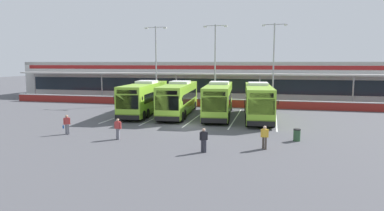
{
  "coord_description": "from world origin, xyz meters",
  "views": [
    {
      "loc": [
        7.77,
        -29.5,
        5.89
      ],
      "look_at": [
        0.1,
        3.0,
        1.6
      ],
      "focal_mm": 31.32,
      "sensor_mm": 36.0,
      "label": 1
    }
  ],
  "objects": [
    {
      "name": "litter_bin",
      "position": [
        9.79,
        -3.57,
        0.47
      ],
      "size": [
        0.54,
        0.54,
        0.93
      ],
      "color": "#2D5133",
      "rests_on": "ground"
    },
    {
      "name": "lamp_post_west",
      "position": [
        -8.35,
        16.36,
        6.29
      ],
      "size": [
        3.24,
        0.28,
        11.0
      ],
      "color": "#9E9EA3",
      "rests_on": "ground"
    },
    {
      "name": "ground_plane",
      "position": [
        0.0,
        0.0,
        0.0
      ],
      "size": [
        200.0,
        200.0,
        0.0
      ],
      "primitive_type": "plane",
      "color": "#4C4C51"
    },
    {
      "name": "bay_stripe_centre",
      "position": [
        4.2,
        6.0,
        0.0
      ],
      "size": [
        0.14,
        13.0,
        0.01
      ],
      "primitive_type": "cube",
      "color": "silver",
      "rests_on": "ground"
    },
    {
      "name": "lamp_post_centre",
      "position": [
        0.25,
        16.09,
        6.29
      ],
      "size": [
        3.24,
        0.28,
        11.0
      ],
      "color": "#9E9EA3",
      "rests_on": "ground"
    },
    {
      "name": "bay_stripe_mid_west",
      "position": [
        0.0,
        6.0,
        0.0
      ],
      "size": [
        0.14,
        13.0,
        0.01
      ],
      "primitive_type": "cube",
      "color": "silver",
      "rests_on": "ground"
    },
    {
      "name": "pedestrian_child",
      "position": [
        3.56,
        -8.35,
        0.87
      ],
      "size": [
        0.52,
        0.34,
        1.62
      ],
      "color": "#33333D",
      "rests_on": "ground"
    },
    {
      "name": "terminal_building",
      "position": [
        -0.0,
        26.91,
        3.01
      ],
      "size": [
        70.0,
        13.0,
        6.0
      ],
      "color": "silver",
      "rests_on": "ground"
    },
    {
      "name": "bay_stripe_mid_east",
      "position": [
        8.4,
        6.0,
        0.0
      ],
      "size": [
        0.14,
        13.0,
        0.01
      ],
      "primitive_type": "cube",
      "color": "silver",
      "rests_on": "ground"
    },
    {
      "name": "coach_bus_right_centre",
      "position": [
        6.51,
        6.16,
        1.79
      ],
      "size": [
        3.75,
        12.32,
        3.78
      ],
      "color": "#8CC633",
      "rests_on": "ground"
    },
    {
      "name": "bay_stripe_far_west",
      "position": [
        -8.4,
        6.0,
        0.0
      ],
      "size": [
        0.14,
        13.0,
        0.01
      ],
      "primitive_type": "cube",
      "color": "silver",
      "rests_on": "ground"
    },
    {
      "name": "red_barrier_wall",
      "position": [
        0.0,
        14.5,
        0.56
      ],
      "size": [
        60.0,
        0.4,
        1.1
      ],
      "color": "maroon",
      "rests_on": "ground"
    },
    {
      "name": "coach_bus_leftmost",
      "position": [
        -6.38,
        6.63,
        1.79
      ],
      "size": [
        3.75,
        12.32,
        3.78
      ],
      "color": "#8CC633",
      "rests_on": "ground"
    },
    {
      "name": "pedestrian_near_bin",
      "position": [
        7.45,
        -6.59,
        0.87
      ],
      "size": [
        0.53,
        0.3,
        1.62
      ],
      "color": "#4C4238",
      "rests_on": "ground"
    },
    {
      "name": "bay_stripe_west",
      "position": [
        -4.2,
        6.0,
        0.0
      ],
      "size": [
        0.14,
        13.0,
        0.01
      ],
      "primitive_type": "cube",
      "color": "silver",
      "rests_on": "ground"
    },
    {
      "name": "lamp_post_east",
      "position": [
        8.03,
        16.43,
        6.29
      ],
      "size": [
        3.24,
        0.28,
        11.0
      ],
      "color": "#9E9EA3",
      "rests_on": "ground"
    },
    {
      "name": "coach_bus_centre",
      "position": [
        2.22,
        6.78,
        1.79
      ],
      "size": [
        3.75,
        12.32,
        3.78
      ],
      "color": "#8CC633",
      "rests_on": "ground"
    },
    {
      "name": "coach_bus_left_centre",
      "position": [
        -2.35,
        6.75,
        1.79
      ],
      "size": [
        3.75,
        12.32,
        3.78
      ],
      "color": "#8CC633",
      "rests_on": "ground"
    },
    {
      "name": "pedestrian_in_dark_coat",
      "position": [
        -3.62,
        -6.15,
        0.87
      ],
      "size": [
        0.53,
        0.3,
        1.62
      ],
      "color": "slate",
      "rests_on": "ground"
    },
    {
      "name": "pedestrian_with_handbag",
      "position": [
        -8.55,
        -5.43,
        0.86
      ],
      "size": [
        0.62,
        0.5,
        1.62
      ],
      "color": "slate",
      "rests_on": "ground"
    }
  ]
}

